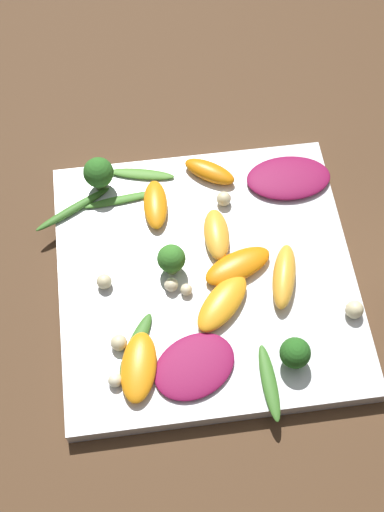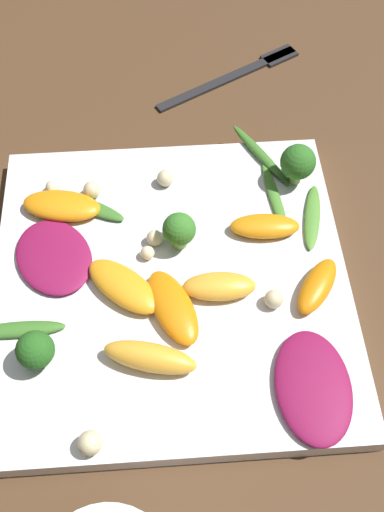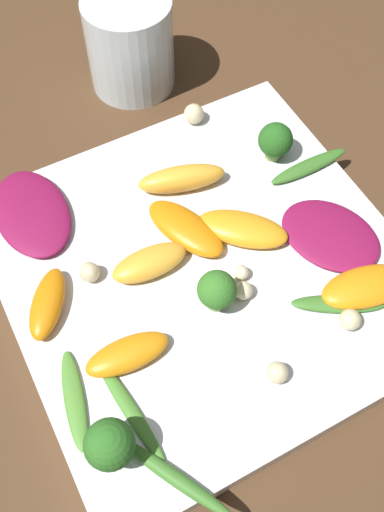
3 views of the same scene
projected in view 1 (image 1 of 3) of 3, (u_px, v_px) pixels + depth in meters
The scene contains 26 objects.
ground_plane at pixel (206, 282), 0.75m from camera, with size 2.40×2.40×0.00m, color #4C331E.
plate at pixel (206, 277), 0.74m from camera, with size 0.30×0.30×0.02m.
radicchio_leaf_0 at pixel (194, 366), 0.68m from camera, with size 0.09×0.10×0.01m.
radicchio_leaf_1 at pixel (289, 178), 0.79m from camera, with size 0.06×0.09×0.01m.
orange_segment_0 at pixel (238, 265), 0.73m from camera, with size 0.06×0.08×0.02m.
orange_segment_1 at pixel (217, 234), 0.75m from camera, with size 0.06×0.03×0.02m.
orange_segment_2 at pixel (210, 172), 0.79m from camera, with size 0.05×0.06×0.02m.
orange_segment_3 at pixel (139, 367), 0.68m from camera, with size 0.08×0.05×0.02m.
orange_segment_4 at pixel (284, 276), 0.72m from camera, with size 0.08×0.04×0.02m.
orange_segment_5 at pixel (222, 303), 0.71m from camera, with size 0.08×0.07×0.02m.
orange_segment_6 at pixel (155, 205), 0.77m from camera, with size 0.06×0.03×0.02m.
broccoli_floret_0 at pixel (171, 259), 0.72m from camera, with size 0.03×0.03×0.04m.
broccoli_floret_1 at pixel (295, 353), 0.67m from camera, with size 0.03×0.03×0.04m.
broccoli_floret_2 at pixel (99, 173), 0.76m from camera, with size 0.03×0.03×0.04m.
arugula_sprig_0 at pixel (141, 174), 0.79m from camera, with size 0.03×0.07×0.01m.
arugula_sprig_1 at pixel (136, 344), 0.69m from camera, with size 0.07×0.05×0.01m.
arugula_sprig_2 at pixel (269, 382), 0.67m from camera, with size 0.08×0.02×0.01m.
arugula_sprig_3 at pixel (73, 209), 0.77m from camera, with size 0.05×0.09×0.01m.
arugula_sprig_4 at pixel (122, 199), 0.78m from camera, with size 0.02×0.09×0.00m.
macadamia_nut_0 at pixel (104, 284), 0.72m from camera, with size 0.02×0.02×0.02m.
macadamia_nut_1 at pixel (186, 290), 0.72m from camera, with size 0.01×0.01×0.01m.
macadamia_nut_2 at pixel (354, 310), 0.70m from camera, with size 0.02×0.02×0.02m.
macadamia_nut_3 at pixel (115, 380), 0.67m from camera, with size 0.01×0.01×0.01m.
macadamia_nut_4 at pixel (224, 199), 0.77m from camera, with size 0.02×0.02×0.02m.
macadamia_nut_5 at pixel (119, 343), 0.69m from camera, with size 0.02×0.02×0.02m.
macadamia_nut_6 at pixel (171, 285), 0.72m from camera, with size 0.01×0.01×0.01m.
Camera 1 is at (0.34, -0.06, 0.67)m, focal length 50.00 mm.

